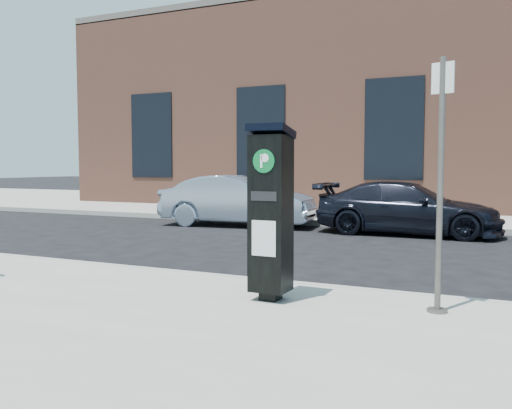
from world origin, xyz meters
The scene contains 9 objects.
ground centered at (0.00, 0.00, 0.00)m, with size 120.00×120.00×0.00m, color black.
sidewalk_far centered at (0.00, 14.00, 0.07)m, with size 60.00×12.00×0.15m, color gray.
curb_near centered at (0.00, -0.02, 0.07)m, with size 60.00×0.12×0.16m, color #9E9B93.
curb_far centered at (0.00, 8.02, 0.07)m, with size 60.00×0.12×0.16m, color #9E9B93.
building centered at (0.00, 17.00, 4.15)m, with size 28.00×10.05×8.25m.
parking_kiosk centered at (0.97, -1.05, 1.22)m, with size 0.49×0.44×2.09m.
sign_pole centered at (2.85, -0.80, 1.52)m, with size 0.24×0.22×2.76m.
car_silver centered at (-3.53, 7.09, 0.73)m, with size 1.55×4.45×1.46m, color #8798AC.
car_dark centered at (1.26, 7.15, 0.67)m, with size 1.87×4.60×1.33m, color black.
Camera 1 is at (3.47, -6.95, 1.76)m, focal length 38.00 mm.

